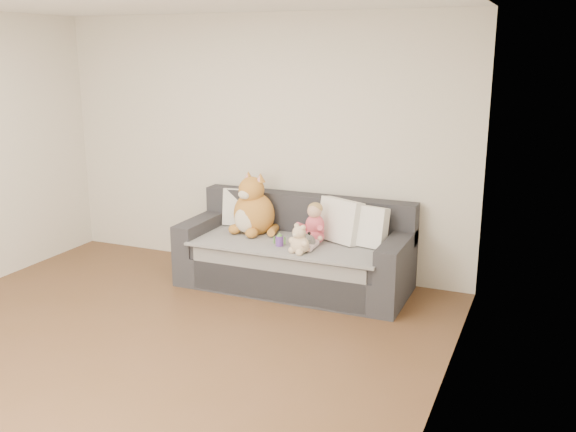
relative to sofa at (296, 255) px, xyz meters
The scene contains 10 objects.
room_shell 2.00m from the sofa, 109.89° to the right, with size 5.00×5.00×5.00m.
sofa is the anchor object (origin of this frame).
cushion_left 0.82m from the sofa, 159.14° to the left, with size 0.44×0.25×0.39m.
cushion_right_back 0.56m from the sofa, 13.52° to the left, with size 0.49×0.37×0.42m.
cushion_right_front 0.76m from the sofa, ahead, with size 0.44×0.27×0.39m.
toddler 0.40m from the sofa, 21.71° to the right, with size 0.28×0.41×0.40m.
plush_cat 0.62m from the sofa, behind, with size 0.49×0.44×0.64m.
teddy_bear 0.52m from the sofa, 63.68° to the right, with size 0.21×0.17×0.28m.
plush_cow 0.42m from the sofa, 50.54° to the right, with size 0.15×0.23×0.19m.
sippy_cup 0.36m from the sofa, 101.39° to the right, with size 0.11×0.09×0.13m.
Camera 1 is at (2.84, -3.42, 2.25)m, focal length 40.00 mm.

